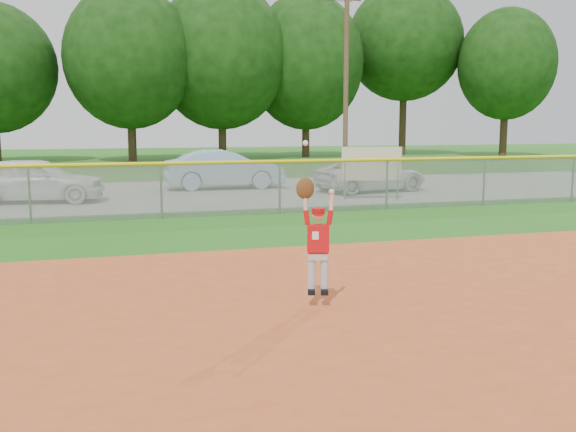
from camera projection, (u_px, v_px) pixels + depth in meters
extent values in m
plane|color=#205C15|center=(236.00, 333.00, 7.97)|extent=(120.00, 120.00, 0.00)
cube|color=gray|center=(147.00, 195.00, 23.16)|extent=(44.00, 10.00, 0.03)
imported|color=white|center=(35.00, 180.00, 20.70)|extent=(4.54, 2.40, 1.47)
imported|color=#83A9C4|center=(224.00, 169.00, 25.06)|extent=(4.61, 1.62, 1.52)
imported|color=silver|center=(371.00, 175.00, 24.11)|extent=(4.65, 2.87, 1.20)
cylinder|color=gray|center=(345.00, 181.00, 21.43)|extent=(0.07, 0.07, 1.34)
cylinder|color=gray|center=(398.00, 180.00, 21.53)|extent=(0.07, 0.07, 1.34)
cube|color=#F2ECC6|center=(372.00, 164.00, 21.40)|extent=(1.98, 0.50, 1.12)
cube|color=gray|center=(161.00, 191.00, 17.36)|extent=(40.00, 0.03, 1.50)
cylinder|color=yellow|center=(160.00, 163.00, 17.25)|extent=(40.00, 0.10, 0.10)
cylinder|color=gray|center=(29.00, 195.00, 16.44)|extent=(0.06, 0.06, 1.50)
cylinder|color=gray|center=(161.00, 191.00, 17.36)|extent=(0.06, 0.06, 1.50)
cylinder|color=gray|center=(280.00, 188.00, 18.28)|extent=(0.06, 0.06, 1.50)
cylinder|color=gray|center=(387.00, 185.00, 19.20)|extent=(0.06, 0.06, 1.50)
cylinder|color=gray|center=(484.00, 182.00, 20.12)|extent=(0.06, 0.06, 1.50)
cylinder|color=gray|center=(573.00, 179.00, 21.05)|extent=(0.06, 0.06, 1.50)
cylinder|color=#4C3823|center=(346.00, 83.00, 30.98)|extent=(0.24, 0.24, 9.00)
cylinder|color=#422D1C|center=(132.00, 127.00, 43.07)|extent=(0.56, 0.56, 4.64)
ellipsoid|color=#193F0F|center=(129.00, 57.00, 42.41)|extent=(8.57, 8.57, 9.43)
cylinder|color=#422D1C|center=(222.00, 125.00, 45.96)|extent=(0.56, 0.56, 4.89)
ellipsoid|color=#193F0F|center=(221.00, 56.00, 45.27)|extent=(9.41, 9.41, 10.28)
cylinder|color=#422D1C|center=(306.00, 125.00, 48.40)|extent=(0.56, 0.56, 4.78)
ellipsoid|color=#193F0F|center=(306.00, 62.00, 47.73)|extent=(8.62, 8.62, 10.06)
cylinder|color=#422D1C|center=(403.00, 118.00, 51.55)|extent=(0.56, 0.56, 5.99)
ellipsoid|color=#193F0F|center=(405.00, 43.00, 50.70)|extent=(9.18, 9.18, 9.14)
cylinder|color=#422D1C|center=(504.00, 126.00, 48.77)|extent=(0.56, 0.56, 4.69)
ellipsoid|color=#193F0F|center=(507.00, 64.00, 48.11)|extent=(7.23, 7.23, 8.32)
cylinder|color=silver|center=(311.00, 276.00, 8.99)|extent=(0.14, 0.14, 0.50)
cylinder|color=silver|center=(324.00, 276.00, 8.99)|extent=(0.14, 0.14, 0.50)
cube|color=black|center=(311.00, 291.00, 8.99)|extent=(0.15, 0.22, 0.07)
cube|color=black|center=(324.00, 291.00, 8.99)|extent=(0.15, 0.22, 0.07)
cube|color=silver|center=(318.00, 256.00, 8.95)|extent=(0.29, 0.21, 0.10)
cube|color=maroon|center=(318.00, 252.00, 8.94)|extent=(0.30, 0.22, 0.04)
cube|color=red|center=(318.00, 238.00, 8.91)|extent=(0.34, 0.24, 0.38)
cube|color=white|center=(315.00, 236.00, 8.82)|extent=(0.09, 0.03, 0.11)
sphere|color=beige|center=(318.00, 215.00, 8.87)|extent=(0.21, 0.21, 0.17)
cylinder|color=#A90A0A|center=(318.00, 211.00, 8.86)|extent=(0.22, 0.22, 0.08)
cube|color=#A90A0A|center=(319.00, 215.00, 8.77)|extent=(0.15, 0.13, 0.02)
cylinder|color=red|center=(307.00, 217.00, 8.87)|extent=(0.11, 0.10, 0.21)
cylinder|color=beige|center=(305.00, 202.00, 8.84)|extent=(0.09, 0.08, 0.23)
ellipsoid|color=#4C2D14|center=(305.00, 188.00, 8.81)|extent=(0.28, 0.19, 0.30)
sphere|color=white|center=(305.00, 143.00, 8.72)|extent=(0.10, 0.10, 0.08)
cylinder|color=red|center=(330.00, 217.00, 8.87)|extent=(0.11, 0.10, 0.21)
cylinder|color=beige|center=(332.00, 202.00, 8.84)|extent=(0.09, 0.08, 0.23)
sphere|color=beige|center=(332.00, 192.00, 8.82)|extent=(0.10, 0.10, 0.08)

